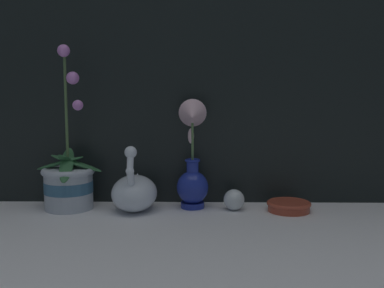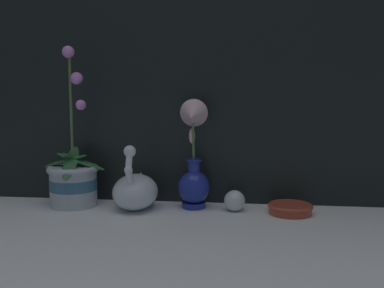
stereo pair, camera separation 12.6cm
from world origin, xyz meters
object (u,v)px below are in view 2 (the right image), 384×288
object	(u,v)px
glass_sphere	(235,201)
amber_dish	(290,208)
orchid_potted_plant	(73,178)
blue_vase	(193,164)
swan_figurine	(136,190)

from	to	relation	value
glass_sphere	amber_dish	size ratio (longest dim) A/B	0.48
orchid_potted_plant	blue_vase	world-z (taller)	orchid_potted_plant
orchid_potted_plant	swan_figurine	xyz separation A→B (m)	(0.19, -0.02, -0.03)
blue_vase	amber_dish	distance (m)	0.30
blue_vase	glass_sphere	xyz separation A→B (m)	(0.12, -0.01, -0.10)
swan_figurine	glass_sphere	bearing A→B (deg)	1.91
blue_vase	amber_dish	size ratio (longest dim) A/B	2.55
swan_figurine	glass_sphere	world-z (taller)	swan_figurine
swan_figurine	blue_vase	distance (m)	0.18
swan_figurine	glass_sphere	distance (m)	0.29
blue_vase	swan_figurine	bearing A→B (deg)	-171.95
glass_sphere	amber_dish	xyz separation A→B (m)	(0.16, -0.01, -0.01)
amber_dish	swan_figurine	bearing A→B (deg)	179.85
orchid_potted_plant	amber_dish	world-z (taller)	orchid_potted_plant
swan_figurine	amber_dish	distance (m)	0.44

